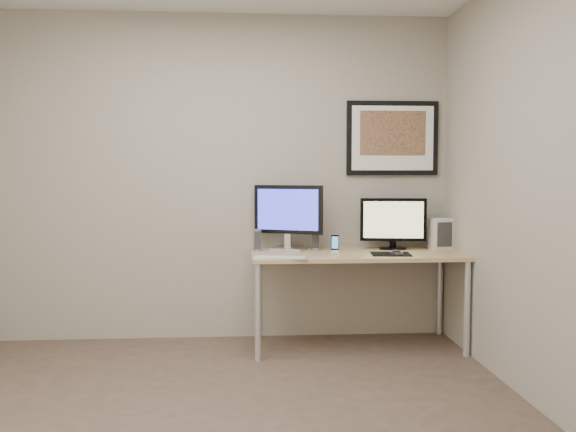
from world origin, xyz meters
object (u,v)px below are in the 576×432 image
object	(u,v)px
monitor_large	(288,214)
fan_unit	(441,234)
keyboard	(280,258)
speaker_left	(257,240)
phone_dock	(335,243)
speaker_right	(315,238)
framed_art	(392,138)
monitor_tv	(393,222)
desk	(356,261)

from	to	relation	value
monitor_large	fan_unit	world-z (taller)	monitor_large
keyboard	speaker_left	bearing A→B (deg)	121.07
speaker_left	phone_dock	distance (m)	0.61
speaker_right	fan_unit	bearing A→B (deg)	1.51
monitor_large	framed_art	bearing A→B (deg)	33.05
speaker_left	speaker_right	distance (m)	0.46
monitor_tv	phone_dock	distance (m)	0.52
speaker_right	keyboard	world-z (taller)	speaker_right
phone_dock	keyboard	size ratio (longest dim) A/B	0.35
speaker_left	keyboard	xyz separation A→B (m)	(0.16, -0.46, -0.08)
monitor_large	phone_dock	bearing A→B (deg)	1.49
fan_unit	monitor_large	bearing A→B (deg)	166.59
phone_dock	speaker_right	bearing A→B (deg)	140.20
monitor_tv	speaker_left	xyz separation A→B (m)	(-1.08, 0.01, -0.13)
speaker_left	keyboard	world-z (taller)	speaker_left
monitor_large	desk	bearing A→B (deg)	3.26
phone_dock	fan_unit	xyz separation A→B (m)	(0.87, 0.12, 0.06)
monitor_large	fan_unit	size ratio (longest dim) A/B	2.14
speaker_left	monitor_large	bearing A→B (deg)	-5.73
framed_art	speaker_left	distance (m)	1.38
desk	speaker_right	size ratio (longest dim) A/B	8.85
monitor_large	monitor_tv	distance (m)	0.84
speaker_right	fan_unit	world-z (taller)	fan_unit
monitor_large	keyboard	xyz separation A→B (m)	(-0.09, -0.47, -0.28)
speaker_left	monitor_tv	bearing A→B (deg)	-9.67
monitor_tv	monitor_large	bearing A→B (deg)	-173.25
keyboard	monitor_large	bearing A→B (deg)	91.28
phone_dock	desk	bearing A→B (deg)	-7.56
speaker_left	speaker_right	bearing A→B (deg)	-6.19
framed_art	keyboard	bearing A→B (deg)	-147.06
speaker_left	keyboard	size ratio (longest dim) A/B	0.45
desk	speaker_left	size ratio (longest dim) A/B	9.40
monitor_large	monitor_tv	world-z (taller)	monitor_large
framed_art	monitor_large	xyz separation A→B (m)	(-0.86, -0.14, -0.61)
monitor_tv	speaker_right	world-z (taller)	monitor_tv
desk	keyboard	size ratio (longest dim) A/B	4.18
phone_dock	fan_unit	bearing A→B (deg)	16.34
desk	fan_unit	world-z (taller)	fan_unit
desk	monitor_large	size ratio (longest dim) A/B	3.02
keyboard	desk	bearing A→B (deg)	37.35
framed_art	monitor_large	world-z (taller)	framed_art
desk	fan_unit	bearing A→B (deg)	12.87
speaker_right	keyboard	xyz separation A→B (m)	(-0.31, -0.48, -0.08)
desk	framed_art	distance (m)	1.07
framed_art	speaker_right	distance (m)	1.04
monitor_large	monitor_tv	xyz separation A→B (m)	(0.83, -0.02, -0.07)
speaker_left	speaker_right	size ratio (longest dim) A/B	0.94
framed_art	keyboard	distance (m)	1.44
framed_art	keyboard	size ratio (longest dim) A/B	1.96
phone_dock	monitor_large	bearing A→B (deg)	166.63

